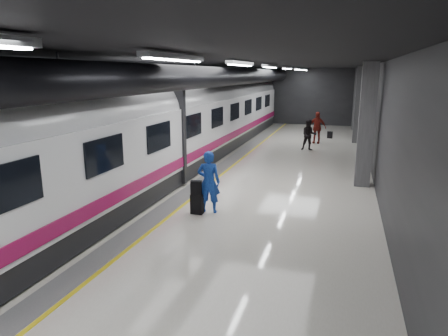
% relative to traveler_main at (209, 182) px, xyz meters
% --- Properties ---
extents(ground, '(40.00, 40.00, 0.00)m').
position_rel_traveler_main_xyz_m(ground, '(-0.04, 2.49, -0.94)').
color(ground, silver).
rests_on(ground, ground).
extents(platform_hall, '(10.02, 40.02, 4.51)m').
position_rel_traveler_main_xyz_m(platform_hall, '(-0.32, 3.45, 2.59)').
color(platform_hall, black).
rests_on(platform_hall, ground).
extents(train, '(3.05, 38.00, 4.05)m').
position_rel_traveler_main_xyz_m(train, '(-3.28, 2.49, 1.13)').
color(train, black).
rests_on(train, ground).
extents(traveler_main, '(0.74, 0.54, 1.89)m').
position_rel_traveler_main_xyz_m(traveler_main, '(0.00, 0.00, 0.00)').
color(traveler_main, blue).
rests_on(traveler_main, ground).
extents(suitcase_main, '(0.37, 0.23, 0.60)m').
position_rel_traveler_main_xyz_m(suitcase_main, '(-0.29, -0.23, -0.64)').
color(suitcase_main, black).
rests_on(suitcase_main, ground).
extents(shoulder_bag, '(0.34, 0.23, 0.42)m').
position_rel_traveler_main_xyz_m(shoulder_bag, '(-0.30, -0.26, -0.13)').
color(shoulder_bag, black).
rests_on(shoulder_bag, suitcase_main).
extents(traveler_far_a, '(0.92, 0.78, 1.68)m').
position_rel_traveler_main_xyz_m(traveler_far_a, '(1.94, 11.06, -0.10)').
color(traveler_far_a, black).
rests_on(traveler_far_a, ground).
extents(traveler_far_b, '(1.15, 0.58, 1.89)m').
position_rel_traveler_main_xyz_m(traveler_far_b, '(2.16, 13.51, 0.00)').
color(traveler_far_b, maroon).
rests_on(traveler_far_b, ground).
extents(suitcase_far, '(0.34, 0.27, 0.44)m').
position_rel_traveler_main_xyz_m(suitcase_far, '(2.88, 15.67, -0.72)').
color(suitcase_far, black).
rests_on(suitcase_far, ground).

